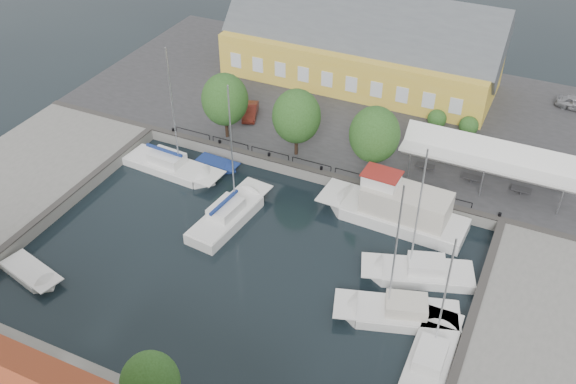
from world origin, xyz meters
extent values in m
plane|color=black|center=(0.00, 0.00, 0.00)|extent=(140.00, 140.00, 0.00)
cube|color=#2D2D30|center=(0.00, 23.00, 0.50)|extent=(56.00, 26.00, 1.00)
cube|color=slate|center=(-22.00, -2.00, 0.50)|extent=(12.00, 24.00, 1.00)
cube|color=slate|center=(22.00, -2.00, 0.50)|extent=(12.00, 24.00, 1.00)
cube|color=#383533|center=(0.00, 10.30, 1.06)|extent=(56.00, 0.60, 0.12)
cube|color=#383533|center=(-16.30, -2.00, 1.06)|extent=(0.60, 24.00, 0.12)
cube|color=#383533|center=(16.30, -2.00, 1.06)|extent=(0.60, 24.00, 0.12)
cylinder|color=black|center=(-14.00, 10.60, 1.20)|extent=(0.24, 0.24, 0.40)
cylinder|color=black|center=(-9.00, 10.60, 1.20)|extent=(0.24, 0.24, 0.40)
cylinder|color=black|center=(-4.00, 10.60, 1.20)|extent=(0.24, 0.24, 0.40)
cylinder|color=black|center=(1.00, 10.60, 1.20)|extent=(0.24, 0.24, 0.40)
cylinder|color=black|center=(6.00, 10.60, 1.20)|extent=(0.24, 0.24, 0.40)
cylinder|color=black|center=(11.00, 10.60, 1.20)|extent=(0.24, 0.24, 0.40)
cylinder|color=black|center=(16.00, 10.60, 1.20)|extent=(0.24, 0.24, 0.40)
cube|color=gold|center=(-2.00, 28.00, 3.25)|extent=(28.00, 10.00, 4.50)
cube|color=#474C51|center=(-2.00, 28.00, 6.75)|extent=(28.56, 7.60, 7.60)
cube|color=gold|center=(-12.00, 34.00, 2.75)|extent=(6.00, 6.00, 3.50)
cube|color=white|center=(14.00, 14.50, 3.70)|extent=(14.00, 4.00, 0.25)
cylinder|color=silver|center=(8.00, 12.70, 2.35)|extent=(0.10, 0.10, 2.70)
cylinder|color=silver|center=(8.00, 16.30, 2.35)|extent=(0.10, 0.10, 2.70)
cylinder|color=silver|center=(14.00, 12.70, 2.35)|extent=(0.10, 0.10, 2.70)
cylinder|color=silver|center=(14.00, 16.30, 2.35)|extent=(0.10, 0.10, 2.70)
cylinder|color=silver|center=(20.00, 12.70, 2.35)|extent=(0.10, 0.10, 2.70)
cylinder|color=silver|center=(20.00, 16.30, 2.35)|extent=(0.10, 0.10, 2.70)
cylinder|color=black|center=(-9.00, 12.00, 2.05)|extent=(0.30, 0.30, 2.10)
ellipsoid|color=#244A1A|center=(-9.00, 12.00, 4.88)|extent=(4.20, 4.20, 4.83)
cylinder|color=black|center=(-2.00, 12.00, 2.05)|extent=(0.30, 0.30, 2.10)
ellipsoid|color=#244A1A|center=(-2.00, 12.00, 4.88)|extent=(4.20, 4.20, 4.83)
cylinder|color=black|center=(5.00, 12.00, 2.05)|extent=(0.30, 0.30, 2.10)
ellipsoid|color=#244A1A|center=(5.00, 12.00, 4.88)|extent=(4.20, 4.20, 4.83)
imported|color=#5D1E15|center=(-8.76, 16.17, 1.59)|extent=(2.41, 3.77, 1.17)
cube|color=white|center=(-3.55, 1.89, 0.15)|extent=(3.40, 7.36, 1.50)
cube|color=white|center=(-3.46, 2.78, 0.94)|extent=(3.44, 8.76, 0.08)
cube|color=white|center=(-3.54, 2.07, 1.40)|extent=(2.10, 3.02, 0.90)
cylinder|color=silver|center=(-3.41, 3.31, 6.24)|extent=(0.12, 0.12, 10.68)
cube|color=navy|center=(-3.55, 1.89, 2.15)|extent=(0.59, 3.56, 0.22)
cube|color=white|center=(9.22, 7.87, 0.10)|extent=(9.83, 4.05, 1.80)
cube|color=white|center=(8.01, 7.92, 1.04)|extent=(11.76, 3.99, 0.08)
cube|color=beige|center=(9.22, 7.87, 2.10)|extent=(6.79, 3.38, 2.20)
cube|color=white|center=(7.04, 7.96, 3.50)|extent=(2.75, 2.11, 1.20)
cube|color=maroon|center=(7.04, 7.96, 4.15)|extent=(2.99, 2.23, 0.10)
cube|color=white|center=(12.49, 2.75, 0.05)|extent=(7.03, 4.66, 1.30)
cube|color=white|center=(11.72, 2.49, 0.74)|extent=(8.23, 4.97, 0.08)
cube|color=white|center=(12.33, 2.70, 1.20)|extent=(3.06, 2.59, 0.90)
cylinder|color=silver|center=(11.25, 2.34, 5.77)|extent=(0.12, 0.12, 10.15)
cube|color=white|center=(12.34, -1.60, 0.05)|extent=(7.33, 4.71, 1.30)
cube|color=white|center=(11.52, -1.85, 0.74)|extent=(8.59, 5.00, 0.08)
cube|color=beige|center=(12.17, -1.65, 1.20)|extent=(3.16, 2.64, 0.90)
cylinder|color=silver|center=(11.04, -2.00, 5.80)|extent=(0.12, 0.12, 10.19)
cube|color=white|center=(14.68, -5.19, 0.05)|extent=(2.64, 6.47, 1.30)
cube|color=white|center=(14.67, -4.39, 0.74)|extent=(2.56, 7.76, 0.08)
cube|color=white|center=(14.68, -5.03, 1.20)|extent=(1.77, 2.60, 0.90)
cylinder|color=silver|center=(14.66, -3.90, 5.20)|extent=(0.12, 0.12, 9.00)
cube|color=white|center=(-12.09, 6.41, 0.05)|extent=(7.81, 3.27, 1.30)
cube|color=white|center=(-11.14, 6.34, 0.74)|extent=(9.33, 3.27, 0.08)
cube|color=white|center=(-11.90, 6.40, 1.20)|extent=(3.18, 2.08, 0.90)
cylinder|color=silver|center=(-10.57, 6.30, 6.27)|extent=(0.12, 0.12, 11.15)
cube|color=navy|center=(-12.09, 6.41, 1.95)|extent=(3.83, 0.48, 0.22)
cube|color=white|center=(-13.71, -8.97, 0.05)|extent=(4.59, 2.94, 0.90)
cube|color=white|center=(-13.19, -9.10, 0.54)|extent=(5.39, 3.06, 0.08)
cube|color=navy|center=(-8.53, 8.65, 0.05)|extent=(3.32, 1.80, 0.80)
cube|color=navy|center=(-8.12, 8.63, 0.49)|extent=(3.97, 1.77, 0.08)
camera|label=1|loc=(17.48, -31.49, 32.39)|focal=40.00mm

